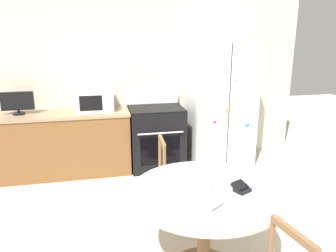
{
  "coord_description": "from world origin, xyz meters",
  "views": [
    {
      "loc": [
        -0.6,
        -2.34,
        1.97
      ],
      "look_at": [
        0.16,
        1.15,
        0.95
      ],
      "focal_mm": 35.0,
      "sensor_mm": 36.0,
      "label": 1
    }
  ],
  "objects_px": {
    "oven_range": "(156,137)",
    "countertop_tv": "(18,102)",
    "candle_glass": "(207,185)",
    "microwave": "(94,100)",
    "refrigerator": "(220,103)",
    "wallet": "(241,188)",
    "dining_chair_far": "(177,180)"
  },
  "relations": [
    {
      "from": "microwave",
      "to": "countertop_tv",
      "type": "xyz_separation_m",
      "value": [
        -1.01,
        -0.01,
        0.02
      ]
    },
    {
      "from": "refrigerator",
      "to": "microwave",
      "type": "xyz_separation_m",
      "value": [
        -1.86,
        0.1,
        0.11
      ]
    },
    {
      "from": "candle_glass",
      "to": "oven_range",
      "type": "bearing_deg",
      "value": 89.94
    },
    {
      "from": "microwave",
      "to": "dining_chair_far",
      "type": "height_order",
      "value": "microwave"
    },
    {
      "from": "oven_range",
      "to": "countertop_tv",
      "type": "bearing_deg",
      "value": 178.12
    },
    {
      "from": "candle_glass",
      "to": "refrigerator",
      "type": "bearing_deg",
      "value": 66.57
    },
    {
      "from": "dining_chair_far",
      "to": "wallet",
      "type": "bearing_deg",
      "value": 20.16
    },
    {
      "from": "countertop_tv",
      "to": "dining_chair_far",
      "type": "height_order",
      "value": "countertop_tv"
    },
    {
      "from": "microwave",
      "to": "refrigerator",
      "type": "bearing_deg",
      "value": -3.08
    },
    {
      "from": "microwave",
      "to": "dining_chair_far",
      "type": "distance_m",
      "value": 1.84
    },
    {
      "from": "candle_glass",
      "to": "dining_chair_far",
      "type": "bearing_deg",
      "value": 92.37
    },
    {
      "from": "refrigerator",
      "to": "oven_range",
      "type": "bearing_deg",
      "value": 178.44
    },
    {
      "from": "microwave",
      "to": "dining_chair_far",
      "type": "relative_size",
      "value": 0.58
    },
    {
      "from": "oven_range",
      "to": "dining_chair_far",
      "type": "distance_m",
      "value": 1.45
    },
    {
      "from": "oven_range",
      "to": "candle_glass",
      "type": "xyz_separation_m",
      "value": [
        -0.0,
        -2.31,
        0.32
      ]
    },
    {
      "from": "microwave",
      "to": "candle_glass",
      "type": "distance_m",
      "value": 2.55
    },
    {
      "from": "refrigerator",
      "to": "countertop_tv",
      "type": "height_order",
      "value": "refrigerator"
    },
    {
      "from": "oven_range",
      "to": "refrigerator",
      "type": "bearing_deg",
      "value": -1.56
    },
    {
      "from": "microwave",
      "to": "candle_glass",
      "type": "height_order",
      "value": "microwave"
    },
    {
      "from": "countertop_tv",
      "to": "dining_chair_far",
      "type": "bearing_deg",
      "value": -39.21
    },
    {
      "from": "refrigerator",
      "to": "wallet",
      "type": "height_order",
      "value": "refrigerator"
    },
    {
      "from": "microwave",
      "to": "countertop_tv",
      "type": "relative_size",
      "value": 1.24
    },
    {
      "from": "oven_range",
      "to": "candle_glass",
      "type": "bearing_deg",
      "value": -90.06
    },
    {
      "from": "dining_chair_far",
      "to": "candle_glass",
      "type": "distance_m",
      "value": 0.93
    },
    {
      "from": "countertop_tv",
      "to": "oven_range",
      "type": "bearing_deg",
      "value": -1.88
    },
    {
      "from": "oven_range",
      "to": "microwave",
      "type": "distance_m",
      "value": 1.05
    },
    {
      "from": "refrigerator",
      "to": "oven_range",
      "type": "distance_m",
      "value": 1.09
    },
    {
      "from": "refrigerator",
      "to": "microwave",
      "type": "bearing_deg",
      "value": 176.92
    },
    {
      "from": "refrigerator",
      "to": "candle_glass",
      "type": "height_order",
      "value": "refrigerator"
    },
    {
      "from": "refrigerator",
      "to": "wallet",
      "type": "relative_size",
      "value": 11.26
    },
    {
      "from": "countertop_tv",
      "to": "dining_chair_far",
      "type": "relative_size",
      "value": 0.47
    },
    {
      "from": "candle_glass",
      "to": "microwave",
      "type": "bearing_deg",
      "value": 110.06
    }
  ]
}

